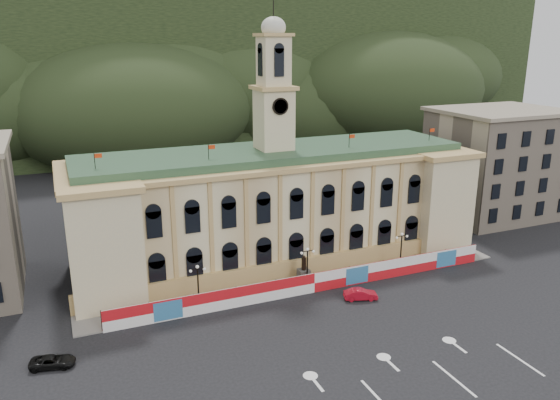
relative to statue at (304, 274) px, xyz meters
name	(u,v)px	position (x,y,z in m)	size (l,w,h in m)	color
ground	(381,354)	(0.00, -18.00, -1.19)	(260.00, 260.00, 0.00)	black
lane_markings	(411,382)	(0.00, -23.00, -1.18)	(26.00, 10.00, 0.02)	white
hill_ridge	(150,77)	(0.03, 103.99, 18.30)	(230.00, 80.00, 64.00)	black
city_hall	(275,204)	(0.00, 9.63, 6.66)	(56.20, 17.60, 37.10)	beige
side_building_right	(497,163)	(43.00, 12.93, 8.14)	(21.00, 17.00, 18.60)	tan
hoarding_fence	(314,283)	(0.06, -2.93, 0.06)	(50.00, 0.44, 2.50)	red
pavement	(304,283)	(0.00, -0.25, -1.11)	(56.00, 5.50, 0.16)	slate
statue	(304,274)	(0.00, 0.00, 0.00)	(1.40, 1.40, 3.72)	#595651
lamp_left	(198,282)	(-14.00, -1.00, 1.89)	(1.96, 0.44, 5.15)	black
lamp_center	(307,263)	(0.00, -1.00, 1.89)	(1.96, 0.44, 5.15)	black
lamp_right	(401,247)	(14.00, -1.00, 1.89)	(1.96, 0.44, 5.15)	black
red_sedan	(361,294)	(4.28, -6.90, -0.53)	(4.25, 2.59, 1.32)	#A40B1B
black_suv	(53,361)	(-30.00, -7.71, -0.61)	(4.49, 2.83, 1.16)	black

